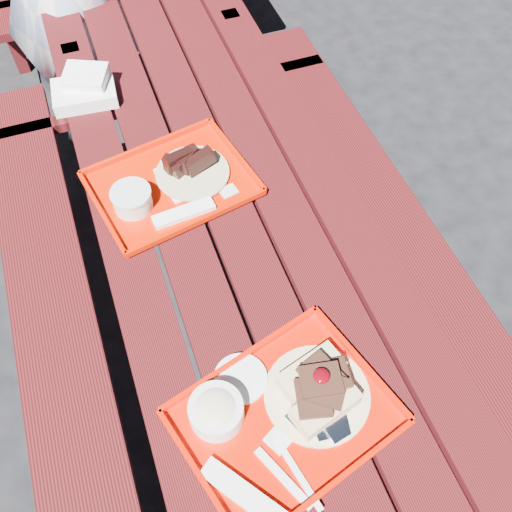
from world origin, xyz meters
name	(u,v)px	position (x,y,z in m)	size (l,w,h in m)	color
ground	(243,345)	(0.00, 0.00, 0.00)	(60.00, 60.00, 0.00)	black
picnic_table_near	(239,266)	(0.00, 0.00, 0.56)	(1.41, 2.40, 0.75)	#490E12
near_tray	(279,407)	(-0.08, -0.52, 0.78)	(0.53, 0.46, 0.14)	red
far_tray	(170,184)	(-0.14, 0.20, 0.77)	(0.50, 0.42, 0.07)	red
white_cloth	(85,89)	(-0.29, 0.68, 0.78)	(0.21, 0.19, 0.08)	white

